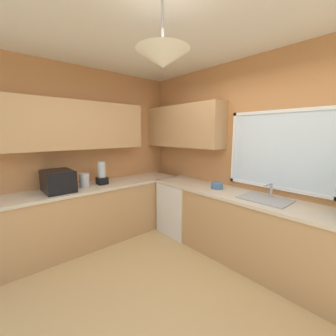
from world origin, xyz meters
The scene contains 10 objects.
ground_plane centered at (0.00, 0.00, 0.00)m, with size 9.05×9.05×0.00m, color tan.
room_shell centered at (-0.85, 0.54, 1.88)m, with size 4.23×3.42×2.76m.
counter_run_left centered at (-1.75, 0.00, 0.45)m, with size 0.65×3.03×0.89m.
counter_run_back centered at (0.21, 1.34, 0.45)m, with size 3.32×0.65×0.89m.
dishwasher centered at (-1.09, 1.31, 0.42)m, with size 0.60×0.60×0.85m, color white.
microwave centered at (-1.75, -0.42, 1.04)m, with size 0.48×0.36×0.29m, color black.
kettle centered at (-1.73, -0.07, 1.00)m, with size 0.14×0.14×0.21m, color #B7B7BC.
sink_assembly centered at (0.30, 1.35, 0.91)m, with size 0.56×0.40×0.19m.
bowl centered at (-0.39, 1.34, 0.94)m, with size 0.17×0.17×0.09m, color #4C7099.
blender_appliance centered at (-1.75, 0.21, 1.06)m, with size 0.15×0.15×0.36m.
Camera 1 is at (1.42, -1.18, 1.69)m, focal length 23.00 mm.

